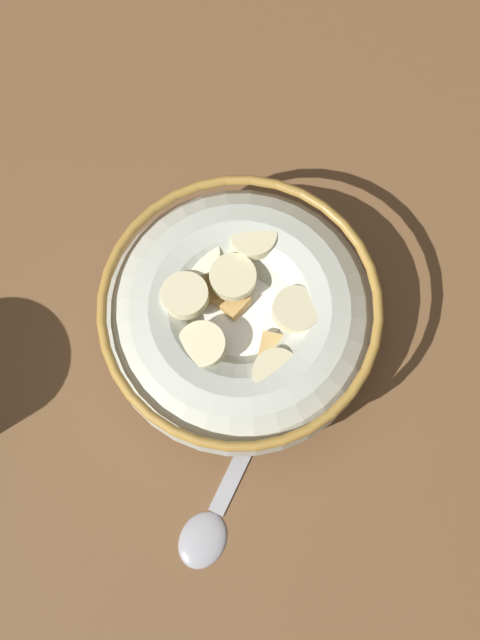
# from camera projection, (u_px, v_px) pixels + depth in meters

# --- Properties ---
(ground_plane) EXTENTS (1.29, 1.29, 0.02)m
(ground_plane) POSITION_uv_depth(u_px,v_px,m) (240.00, 336.00, 0.59)
(ground_plane) COLOR brown
(cereal_bowl) EXTENTS (0.17, 0.17, 0.06)m
(cereal_bowl) POSITION_uv_depth(u_px,v_px,m) (240.00, 319.00, 0.54)
(cereal_bowl) COLOR beige
(cereal_bowl) RESTS_ON ground_plane
(spoon) EXTENTS (0.11, 0.14, 0.01)m
(spoon) POSITION_uv_depth(u_px,v_px,m) (224.00, 496.00, 0.55)
(spoon) COLOR #A5A5AD
(spoon) RESTS_ON ground_plane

